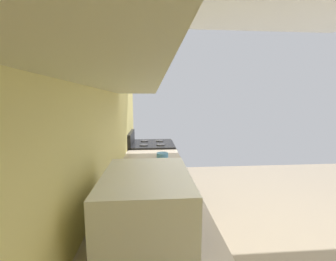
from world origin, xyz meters
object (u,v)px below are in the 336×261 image
oven_range (152,174)px  kettle (166,170)px  microwave (147,204)px  bowl (162,155)px

oven_range → kettle: oven_range is taller
microwave → kettle: bearing=-10.9°
oven_range → bowl: 0.84m
bowl → kettle: kettle is taller
microwave → kettle: microwave is taller
kettle → oven_range: bearing=4.7°
oven_range → kettle: bearing=-175.3°
kettle → bowl: bearing=0.0°
microwave → bowl: size_ratio=4.05×
microwave → kettle: (0.69, -0.13, -0.08)m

